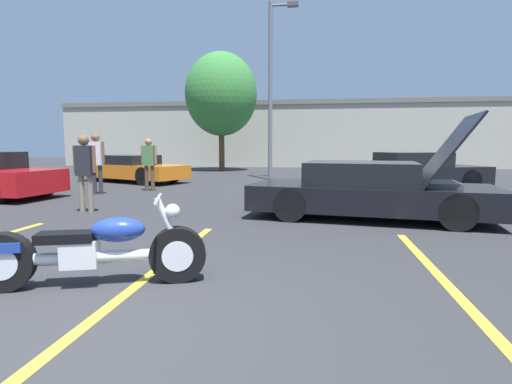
% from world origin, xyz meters
% --- Properties ---
extents(ground_plane, '(80.00, 80.00, 0.00)m').
position_xyz_m(ground_plane, '(0.00, 0.00, 0.00)').
color(ground_plane, '#2D2D30').
extents(parking_stripe_middle, '(0.12, 4.88, 0.01)m').
position_xyz_m(parking_stripe_middle, '(0.02, 1.58, 0.00)').
color(parking_stripe_middle, yellow).
rests_on(parking_stripe_middle, ground).
extents(parking_stripe_back, '(0.12, 4.88, 0.01)m').
position_xyz_m(parking_stripe_back, '(3.27, 1.58, 0.00)').
color(parking_stripe_back, yellow).
rests_on(parking_stripe_back, ground).
extents(far_building, '(32.00, 4.20, 4.40)m').
position_xyz_m(far_building, '(0.00, 25.75, 2.34)').
color(far_building, '#B2AD9E').
rests_on(far_building, ground).
extents(light_pole, '(1.21, 0.28, 7.27)m').
position_xyz_m(light_pole, '(0.02, 14.22, 4.01)').
color(light_pole, slate).
rests_on(light_pole, ground).
extents(tree_background, '(4.04, 4.04, 6.63)m').
position_xyz_m(tree_background, '(-3.47, 19.67, 4.30)').
color(tree_background, brown).
rests_on(tree_background, ground).
extents(motorcycle, '(2.27, 0.98, 0.94)m').
position_xyz_m(motorcycle, '(-0.41, 1.07, 0.38)').
color(motorcycle, black).
rests_on(motorcycle, ground).
extents(show_car_hood_open, '(4.94, 2.52, 2.05)m').
position_xyz_m(show_car_hood_open, '(2.97, 5.54, 0.56)').
color(show_car_hood_open, black).
rests_on(show_car_hood_open, ground).
extents(parked_car_mid_row, '(4.97, 3.43, 1.07)m').
position_xyz_m(parked_car_mid_row, '(-5.43, 12.36, 0.53)').
color(parked_car_mid_row, orange).
rests_on(parked_car_mid_row, ground).
extents(parked_car_right_row, '(4.74, 3.12, 1.24)m').
position_xyz_m(parked_car_right_row, '(5.08, 10.87, 0.60)').
color(parked_car_right_row, black).
rests_on(parked_car_right_row, ground).
extents(spectator_near_motorcycle, '(0.52, 0.24, 1.81)m').
position_xyz_m(spectator_near_motorcycle, '(-4.61, 8.39, 1.09)').
color(spectator_near_motorcycle, '#333338').
rests_on(spectator_near_motorcycle, ground).
extents(spectator_by_show_car, '(0.52, 0.22, 1.69)m').
position_xyz_m(spectator_by_show_car, '(-3.08, 5.28, 1.00)').
color(spectator_by_show_car, gray).
rests_on(spectator_by_show_car, ground).
extents(spectator_midground, '(0.52, 0.22, 1.68)m').
position_xyz_m(spectator_midground, '(-3.42, 9.46, 1.00)').
color(spectator_midground, brown).
rests_on(spectator_midground, ground).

